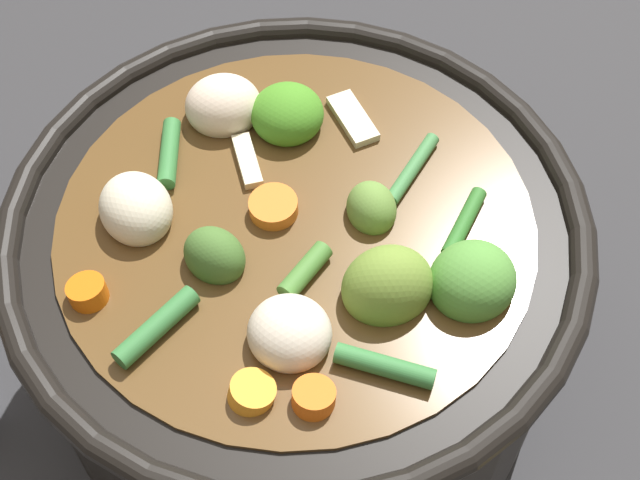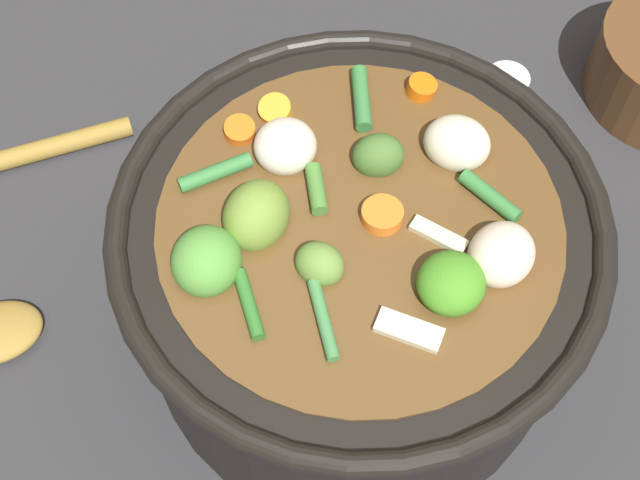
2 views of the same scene
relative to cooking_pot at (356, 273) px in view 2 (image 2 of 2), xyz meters
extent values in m
plane|color=#2D2D30|center=(0.00, 0.00, -0.08)|extent=(1.10, 1.10, 0.00)
cylinder|color=black|center=(0.00, 0.00, -0.01)|extent=(0.28, 0.28, 0.14)
torus|color=black|center=(0.00, 0.00, 0.06)|extent=(0.29, 0.29, 0.01)
cylinder|color=brown|center=(0.00, 0.00, 0.00)|extent=(0.23, 0.23, 0.13)
ellipsoid|color=#468C24|center=(-0.01, -0.06, 0.07)|extent=(0.04, 0.04, 0.03)
ellipsoid|color=#436C2D|center=(0.04, 0.02, 0.07)|extent=(0.04, 0.04, 0.03)
ellipsoid|color=olive|center=(-0.04, 0.05, 0.07)|extent=(0.05, 0.04, 0.04)
ellipsoid|color=olive|center=(-0.04, 0.00, 0.07)|extent=(0.03, 0.03, 0.03)
ellipsoid|color=#53953C|center=(-0.07, 0.05, 0.07)|extent=(0.05, 0.05, 0.04)
cylinder|color=orange|center=(0.10, 0.03, 0.07)|extent=(0.03, 0.03, 0.02)
cylinder|color=orange|center=(0.01, -0.01, 0.06)|extent=(0.03, 0.03, 0.01)
cylinder|color=orange|center=(0.01, 0.09, 0.06)|extent=(0.03, 0.03, 0.01)
cylinder|color=orange|center=(0.03, 0.09, 0.06)|extent=(0.03, 0.02, 0.01)
ellipsoid|color=beige|center=(0.03, -0.08, 0.07)|extent=(0.04, 0.04, 0.03)
ellipsoid|color=beige|center=(0.01, 0.06, 0.07)|extent=(0.05, 0.05, 0.03)
ellipsoid|color=beige|center=(0.07, -0.02, 0.07)|extent=(0.05, 0.05, 0.03)
cylinder|color=#36783B|center=(0.07, 0.05, 0.07)|extent=(0.04, 0.04, 0.01)
cylinder|color=#357839|center=(0.06, -0.05, 0.07)|extent=(0.01, 0.04, 0.01)
cylinder|color=#438346|center=(-0.06, -0.02, 0.07)|extent=(0.03, 0.04, 0.01)
cylinder|color=#36793B|center=(-0.03, 0.08, 0.07)|extent=(0.04, 0.03, 0.01)
cylinder|color=#307029|center=(-0.08, 0.02, 0.07)|extent=(0.03, 0.04, 0.01)
cylinder|color=#487F34|center=(0.00, 0.03, 0.07)|extent=(0.03, 0.03, 0.01)
cube|color=beige|center=(0.02, -0.04, 0.07)|extent=(0.01, 0.03, 0.01)
cube|color=beige|center=(-0.04, -0.06, 0.07)|extent=(0.02, 0.04, 0.01)
cylinder|color=silver|center=(0.19, 0.01, -0.04)|extent=(0.03, 0.03, 0.06)
cylinder|color=#B7B7BC|center=(0.19, 0.01, -0.01)|extent=(0.03, 0.03, 0.01)
camera|label=1|loc=(0.03, 0.27, 0.43)|focal=52.72mm
camera|label=2|loc=(-0.22, -0.14, 0.49)|focal=49.12mm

